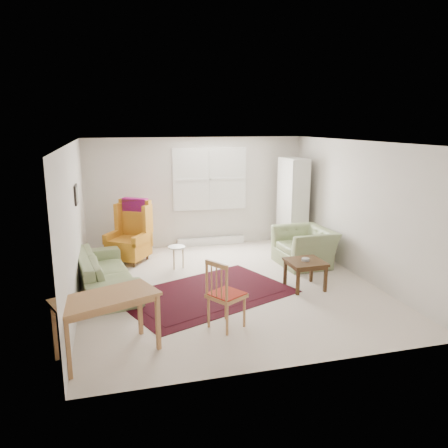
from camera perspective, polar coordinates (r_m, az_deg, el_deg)
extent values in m
cube|color=beige|center=(7.80, 0.57, -8.02)|extent=(5.00, 5.50, 0.01)
cube|color=white|center=(7.29, 0.61, 10.65)|extent=(5.00, 5.50, 0.01)
cube|color=beige|center=(10.08, -3.55, 4.15)|extent=(5.00, 0.04, 2.50)
cube|color=beige|center=(4.94, 9.07, -5.46)|extent=(5.00, 0.04, 2.50)
cube|color=beige|center=(7.22, -18.94, -0.11)|extent=(0.04, 5.50, 2.50)
cube|color=beige|center=(8.44, 17.19, 1.85)|extent=(0.04, 5.50, 2.50)
cube|color=white|center=(10.08, -1.87, 5.89)|extent=(1.72, 0.06, 1.42)
cube|color=white|center=(10.08, -1.87, 5.88)|extent=(1.60, 0.02, 1.30)
cube|color=silver|center=(10.31, -1.74, -2.23)|extent=(1.60, 0.12, 0.18)
cube|color=black|center=(7.63, -18.76, 3.65)|extent=(0.03, 0.42, 0.32)
cube|color=#A99F4E|center=(7.63, -18.65, 3.66)|extent=(0.01, 0.34, 0.24)
imported|color=#79885A|center=(7.78, -15.37, -5.11)|extent=(1.19, 2.30, 0.89)
imported|color=#79885A|center=(8.95, 10.50, -2.48)|extent=(1.07, 1.20, 0.89)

